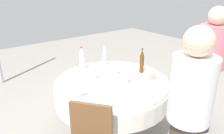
{
  "coord_description": "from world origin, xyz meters",
  "views": [
    {
      "loc": [
        1.51,
        1.94,
        1.88
      ],
      "look_at": [
        0.0,
        0.0,
        0.92
      ],
      "focal_mm": 35.18,
      "sensor_mm": 36.0,
      "label": 1
    }
  ],
  "objects_px": {
    "dining_table": "(112,91)",
    "wine_glass_rear": "(94,72)",
    "person_near": "(209,70)",
    "bottle_clear_right": "(104,57)",
    "person_south": "(188,118)",
    "wine_glass_west": "(128,75)",
    "plate_front": "(123,66)",
    "bottle_clear_south": "(82,59)",
    "bottle_brown_near": "(142,62)",
    "wine_glass_east": "(116,67)",
    "wine_glass_far": "(80,88)",
    "plate_inner": "(153,78)"
  },
  "relations": [
    {
      "from": "wine_glass_far",
      "to": "wine_glass_west",
      "type": "xyz_separation_m",
      "value": [
        -0.62,
        0.05,
        -0.0
      ]
    },
    {
      "from": "bottle_clear_right",
      "to": "person_south",
      "type": "height_order",
      "value": "person_south"
    },
    {
      "from": "person_near",
      "to": "person_south",
      "type": "bearing_deg",
      "value": -32.48
    },
    {
      "from": "bottle_brown_near",
      "to": "bottle_clear_right",
      "type": "relative_size",
      "value": 1.16
    },
    {
      "from": "wine_glass_rear",
      "to": "person_south",
      "type": "relative_size",
      "value": 0.09
    },
    {
      "from": "plate_front",
      "to": "person_near",
      "type": "relative_size",
      "value": 0.13
    },
    {
      "from": "bottle_clear_south",
      "to": "person_near",
      "type": "distance_m",
      "value": 1.64
    },
    {
      "from": "plate_inner",
      "to": "person_near",
      "type": "height_order",
      "value": "person_near"
    },
    {
      "from": "wine_glass_far",
      "to": "plate_front",
      "type": "relative_size",
      "value": 0.75
    },
    {
      "from": "wine_glass_rear",
      "to": "wine_glass_west",
      "type": "bearing_deg",
      "value": 125.53
    },
    {
      "from": "bottle_brown_near",
      "to": "wine_glass_rear",
      "type": "relative_size",
      "value": 2.19
    },
    {
      "from": "bottle_brown_near",
      "to": "wine_glass_east",
      "type": "distance_m",
      "value": 0.36
    },
    {
      "from": "bottle_clear_right",
      "to": "person_near",
      "type": "distance_m",
      "value": 1.39
    },
    {
      "from": "bottle_clear_right",
      "to": "dining_table",
      "type": "bearing_deg",
      "value": 64.01
    },
    {
      "from": "bottle_clear_south",
      "to": "bottle_clear_right",
      "type": "relative_size",
      "value": 1.13
    },
    {
      "from": "bottle_clear_right",
      "to": "person_near",
      "type": "xyz_separation_m",
      "value": [
        -0.74,
        1.17,
        -0.02
      ]
    },
    {
      "from": "bottle_brown_near",
      "to": "bottle_clear_right",
      "type": "distance_m",
      "value": 0.57
    },
    {
      "from": "bottle_clear_right",
      "to": "person_near",
      "type": "relative_size",
      "value": 0.18
    },
    {
      "from": "bottle_clear_right",
      "to": "person_south",
      "type": "distance_m",
      "value": 1.64
    },
    {
      "from": "bottle_brown_near",
      "to": "wine_glass_rear",
      "type": "bearing_deg",
      "value": -16.97
    },
    {
      "from": "bottle_clear_right",
      "to": "wine_glass_west",
      "type": "relative_size",
      "value": 1.86
    },
    {
      "from": "bottle_brown_near",
      "to": "wine_glass_far",
      "type": "distance_m",
      "value": 1.0
    },
    {
      "from": "dining_table",
      "to": "bottle_clear_south",
      "type": "relative_size",
      "value": 4.37
    },
    {
      "from": "wine_glass_east",
      "to": "dining_table",
      "type": "bearing_deg",
      "value": 33.39
    },
    {
      "from": "wine_glass_far",
      "to": "person_near",
      "type": "relative_size",
      "value": 0.1
    },
    {
      "from": "wine_glass_east",
      "to": "wine_glass_far",
      "type": "xyz_separation_m",
      "value": [
        0.66,
        0.23,
        -0.01
      ]
    },
    {
      "from": "dining_table",
      "to": "wine_glass_far",
      "type": "bearing_deg",
      "value": 14.52
    },
    {
      "from": "bottle_brown_near",
      "to": "bottle_clear_right",
      "type": "xyz_separation_m",
      "value": [
        0.23,
        -0.52,
        -0.02
      ]
    },
    {
      "from": "bottle_clear_right",
      "to": "wine_glass_west",
      "type": "height_order",
      "value": "bottle_clear_right"
    },
    {
      "from": "wine_glass_far",
      "to": "wine_glass_rear",
      "type": "distance_m",
      "value": 0.47
    },
    {
      "from": "person_south",
      "to": "wine_glass_east",
      "type": "bearing_deg",
      "value": -95.9
    },
    {
      "from": "bottle_clear_south",
      "to": "bottle_clear_right",
      "type": "bearing_deg",
      "value": 168.1
    },
    {
      "from": "bottle_clear_south",
      "to": "bottle_brown_near",
      "type": "bearing_deg",
      "value": 133.9
    },
    {
      "from": "wine_glass_west",
      "to": "person_south",
      "type": "relative_size",
      "value": 0.1
    },
    {
      "from": "wine_glass_far",
      "to": "person_near",
      "type": "bearing_deg",
      "value": 159.69
    },
    {
      "from": "wine_glass_west",
      "to": "plate_front",
      "type": "bearing_deg",
      "value": -125.21
    },
    {
      "from": "bottle_brown_near",
      "to": "person_near",
      "type": "relative_size",
      "value": 0.2
    },
    {
      "from": "dining_table",
      "to": "person_near",
      "type": "distance_m",
      "value": 1.22
    },
    {
      "from": "person_near",
      "to": "dining_table",
      "type": "bearing_deg",
      "value": -90.0
    },
    {
      "from": "bottle_clear_south",
      "to": "wine_glass_far",
      "type": "height_order",
      "value": "bottle_clear_south"
    },
    {
      "from": "wine_glass_east",
      "to": "plate_front",
      "type": "distance_m",
      "value": 0.35
    },
    {
      "from": "dining_table",
      "to": "wine_glass_rear",
      "type": "relative_size",
      "value": 9.33
    },
    {
      "from": "wine_glass_east",
      "to": "plate_front",
      "type": "bearing_deg",
      "value": -146.47
    },
    {
      "from": "wine_glass_rear",
      "to": "person_south",
      "type": "xyz_separation_m",
      "value": [
        -0.06,
        1.28,
        -0.0
      ]
    },
    {
      "from": "bottle_clear_right",
      "to": "person_near",
      "type": "height_order",
      "value": "person_near"
    },
    {
      "from": "bottle_brown_near",
      "to": "wine_glass_east",
      "type": "relative_size",
      "value": 2.04
    },
    {
      "from": "bottle_clear_right",
      "to": "person_south",
      "type": "relative_size",
      "value": 0.18
    },
    {
      "from": "plate_inner",
      "to": "person_south",
      "type": "xyz_separation_m",
      "value": [
        0.54,
        0.86,
        0.09
      ]
    },
    {
      "from": "bottle_clear_right",
      "to": "plate_inner",
      "type": "height_order",
      "value": "bottle_clear_right"
    },
    {
      "from": "bottle_brown_near",
      "to": "person_south",
      "type": "relative_size",
      "value": 0.21
    }
  ]
}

